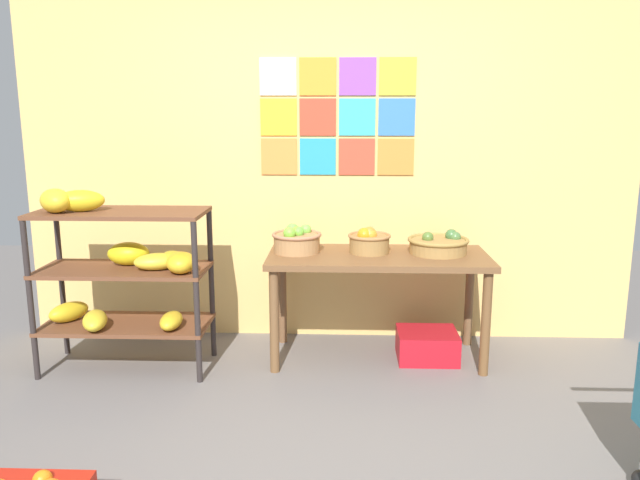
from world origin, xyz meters
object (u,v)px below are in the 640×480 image
at_px(fruit_basket_back_right, 297,240).
at_px(banana_shelf_unit, 121,266).
at_px(fruit_basket_left, 369,241).
at_px(produce_crate_under_table, 427,345).
at_px(fruit_basket_centre, 439,244).
at_px(display_table, 378,268).

bearing_deg(fruit_basket_back_right, banana_shelf_unit, -164.53).
xyz_separation_m(banana_shelf_unit, fruit_basket_left, (1.57, 0.30, 0.11)).
relative_size(fruit_basket_back_right, produce_crate_under_table, 0.83).
xyz_separation_m(fruit_basket_back_right, fruit_basket_centre, (0.94, 0.00, -0.02)).
height_order(banana_shelf_unit, fruit_basket_centre, banana_shelf_unit).
bearing_deg(produce_crate_under_table, banana_shelf_unit, -173.43).
bearing_deg(fruit_basket_centre, banana_shelf_unit, -171.48).
bearing_deg(produce_crate_under_table, fruit_basket_back_right, 175.14).
height_order(banana_shelf_unit, fruit_basket_back_right, banana_shelf_unit).
xyz_separation_m(fruit_basket_left, fruit_basket_centre, (0.46, 0.01, -0.02)).
relative_size(banana_shelf_unit, produce_crate_under_table, 2.97).
distance_m(fruit_basket_left, fruit_basket_centre, 0.46).
bearing_deg(fruit_basket_back_right, fruit_basket_centre, 0.19).
height_order(display_table, fruit_basket_centre, fruit_basket_centre).
bearing_deg(display_table, fruit_basket_centre, 8.49).
height_order(banana_shelf_unit, display_table, banana_shelf_unit).
relative_size(banana_shelf_unit, fruit_basket_centre, 2.94).
height_order(fruit_basket_centre, produce_crate_under_table, fruit_basket_centre).
bearing_deg(display_table, banana_shelf_unit, -171.47).
xyz_separation_m(banana_shelf_unit, fruit_basket_centre, (2.03, 0.30, 0.09)).
xyz_separation_m(fruit_basket_centre, produce_crate_under_table, (-0.06, -0.08, -0.68)).
xyz_separation_m(display_table, fruit_basket_back_right, (-0.54, 0.06, 0.17)).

